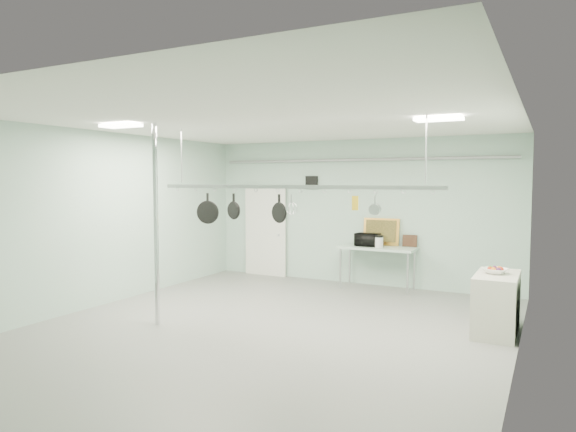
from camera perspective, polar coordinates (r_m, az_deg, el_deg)
The scene contains 25 objects.
floor at distance 8.15m, azimuth -2.16°, elevation -12.43°, with size 8.00×8.00×0.00m, color gray.
ceiling at distance 7.86m, azimuth -2.22°, elevation 10.47°, with size 7.00×8.00×0.02m, color silver.
back_wall at distance 11.48m, azimuth 7.67°, elevation 0.45°, with size 7.00×0.02×3.20m, color #A6C7B7.
right_wall at distance 6.85m, azimuth 24.17°, elevation -2.25°, with size 0.02×8.00×3.20m, color #A6C7B7.
door at distance 12.44m, azimuth -2.47°, elevation -1.79°, with size 1.10×0.10×2.20m, color silver.
wall_vent at distance 11.85m, azimuth 2.64°, elevation 3.74°, with size 0.30×0.04×0.30m, color black.
conduit_pipe at distance 11.38m, azimuth 7.57°, elevation 6.21°, with size 0.07×0.07×6.60m, color gray.
chrome_pole at distance 8.35m, azimuth -14.47°, elevation -0.96°, with size 0.08×0.08×3.20m, color silver.
prep_table at distance 10.99m, azimuth 9.90°, elevation -3.75°, with size 1.60×0.70×0.91m.
side_cabinet at distance 8.44m, azimuth 22.15°, elevation -8.99°, with size 0.60×1.20×0.90m, color beige.
pot_rack at distance 7.98m, azimuth 0.11°, elevation 3.47°, with size 4.80×0.06×1.00m.
light_panel_left at distance 8.56m, azimuth -18.09°, elevation 9.54°, with size 0.65×0.30×0.05m, color white.
light_panel_right at distance 7.59m, azimuth 16.40°, elevation 10.32°, with size 0.65×0.30×0.05m, color white.
microwave at distance 11.04m, azimuth 8.84°, elevation -2.61°, with size 0.49×0.33×0.27m, color black.
coffee_canister at distance 10.84m, azimuth 10.08°, elevation -2.90°, with size 0.17×0.17×0.22m, color silver.
painting_large at distance 11.24m, azimuth 10.32°, elevation -1.72°, with size 0.78×0.05×0.58m, color gold.
painting_small at distance 11.09m, azimuth 13.38°, elevation -2.70°, with size 0.30×0.04×0.25m, color #382013.
fruit_bowl at distance 8.35m, azimuth 22.03°, elevation -5.68°, with size 0.35×0.35×0.09m, color white.
skillet_left at distance 8.82m, azimuth -8.92°, elevation 0.85°, with size 0.39×0.06×0.52m, color black, non-canonical shape.
skillet_mid at distance 8.51m, azimuth -6.06°, elevation 1.16°, with size 0.30×0.06×0.40m, color black, non-canonical shape.
skillet_right at distance 8.08m, azimuth -0.99°, elevation 0.82°, with size 0.32×0.06×0.46m, color black, non-canonical shape.
whisk at distance 7.97m, azimuth 0.39°, elevation 1.29°, with size 0.18×0.18×0.32m, color #A9A9AD, non-canonical shape.
grater at distance 7.55m, azimuth 7.47°, elevation 1.44°, with size 0.09×0.02×0.23m, color #BAC617, non-canonical shape.
saucepan at distance 7.46m, azimuth 9.64°, elevation 1.22°, with size 0.16×0.08×0.27m, color #A2A3A7, non-canonical shape.
fruit_cluster at distance 8.34m, azimuth 22.04°, elevation -5.41°, with size 0.24×0.24×0.09m, color #A6230F, non-canonical shape.
Camera 1 is at (3.85, -6.80, 2.30)m, focal length 32.00 mm.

